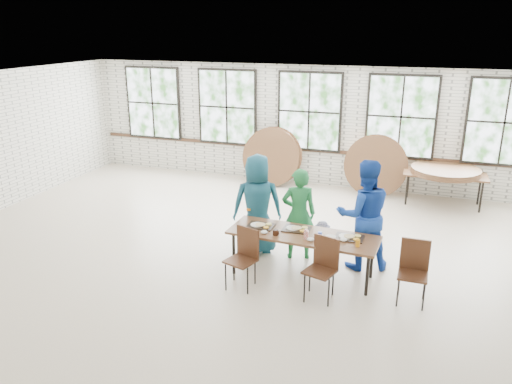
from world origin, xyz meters
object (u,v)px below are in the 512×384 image
dining_table (303,237)px  chair_near_left (244,253)px  chair_near_right (323,263)px  storage_table (445,176)px

dining_table → chair_near_left: 0.99m
chair_near_right → storage_table: chair_near_right is taller
chair_near_left → storage_table: bearing=77.3°
chair_near_right → storage_table: size_ratio=0.52×
dining_table → storage_table: bearing=66.6°
storage_table → chair_near_right: bearing=-110.8°
chair_near_left → storage_table: chair_near_left is taller
chair_near_left → chair_near_right: size_ratio=1.00×
chair_near_right → storage_table: bearing=87.6°
chair_near_left → dining_table: bearing=55.6°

